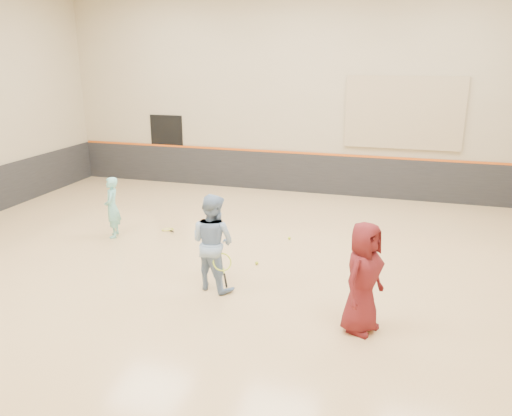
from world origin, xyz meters
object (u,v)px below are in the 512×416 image
(instructor, at_px, (213,242))
(young_man, at_px, (363,278))
(girl, at_px, (112,207))
(spare_racket, at_px, (168,228))

(instructor, xyz_separation_m, young_man, (2.68, -0.72, -0.01))
(girl, height_order, instructor, instructor)
(instructor, bearing_deg, girl, -11.72)
(instructor, distance_m, spare_racket, 3.48)
(young_man, relative_size, spare_racket, 2.71)
(young_man, xyz_separation_m, spare_racket, (-4.86, 3.30, -0.81))
(instructor, relative_size, spare_racket, 2.74)
(young_man, height_order, spare_racket, young_man)
(young_man, bearing_deg, spare_racket, 81.06)
(instructor, height_order, spare_racket, instructor)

